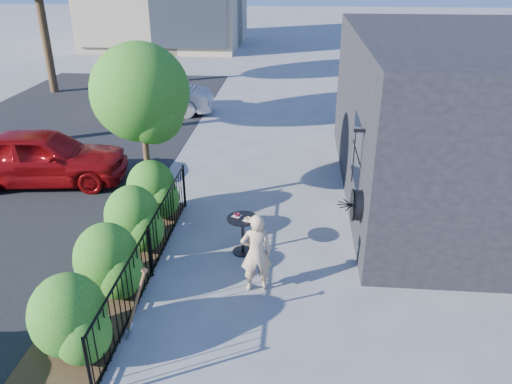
# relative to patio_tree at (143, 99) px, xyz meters

# --- Properties ---
(ground) EXTENTS (120.00, 120.00, 0.00)m
(ground) POSITION_rel_patio_tree_xyz_m (2.24, -2.76, -2.76)
(ground) COLOR gray
(ground) RESTS_ON ground
(shop_building) EXTENTS (6.22, 9.00, 4.00)m
(shop_building) POSITION_rel_patio_tree_xyz_m (7.73, 1.74, -0.76)
(shop_building) COLOR black
(shop_building) RESTS_ON ground
(fence) EXTENTS (0.05, 6.05, 1.10)m
(fence) POSITION_rel_patio_tree_xyz_m (0.74, -2.76, -2.20)
(fence) COLOR black
(fence) RESTS_ON ground
(planting_bed) EXTENTS (1.30, 6.00, 0.08)m
(planting_bed) POSITION_rel_patio_tree_xyz_m (0.04, -2.76, -2.72)
(planting_bed) COLOR #382616
(planting_bed) RESTS_ON ground
(shrubs) EXTENTS (1.10, 5.60, 1.24)m
(shrubs) POSITION_rel_patio_tree_xyz_m (0.14, -2.66, -2.06)
(shrubs) COLOR #236116
(shrubs) RESTS_ON ground
(patio_tree) EXTENTS (2.20, 2.20, 3.94)m
(patio_tree) POSITION_rel_patio_tree_xyz_m (0.00, 0.00, 0.00)
(patio_tree) COLOR #3F2B19
(patio_tree) RESTS_ON ground
(cafe_table) EXTENTS (0.65, 0.65, 0.87)m
(cafe_table) POSITION_rel_patio_tree_xyz_m (2.39, -1.75, -2.20)
(cafe_table) COLOR black
(cafe_table) RESTS_ON ground
(woman) EXTENTS (0.62, 0.46, 1.55)m
(woman) POSITION_rel_patio_tree_xyz_m (2.78, -2.99, -1.99)
(woman) COLOR tan
(woman) RESTS_ON ground
(shovel) EXTENTS (0.47, 0.18, 1.36)m
(shovel) POSITION_rel_patio_tree_xyz_m (0.98, -4.46, -2.17)
(shovel) COLOR brown
(shovel) RESTS_ON ground
(car_red) EXTENTS (4.60, 2.29, 1.51)m
(car_red) POSITION_rel_patio_tree_xyz_m (-3.37, 1.36, -2.01)
(car_red) COLOR #9A0C0F
(car_red) RESTS_ON ground
(car_silver) EXTENTS (4.58, 2.04, 1.46)m
(car_silver) POSITION_rel_patio_tree_xyz_m (-2.13, 8.18, -2.03)
(car_silver) COLOR #ABABB0
(car_silver) RESTS_ON ground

